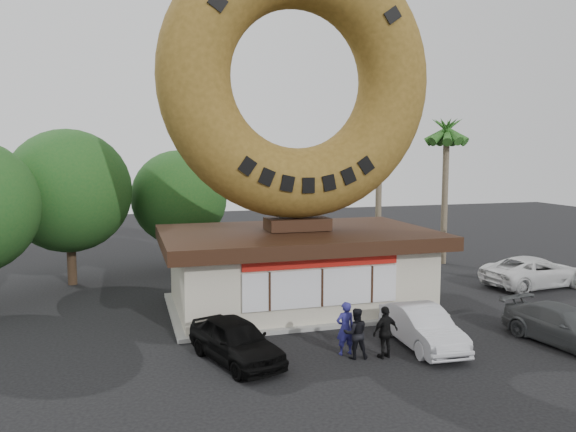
% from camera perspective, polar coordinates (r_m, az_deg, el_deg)
% --- Properties ---
extents(ground, '(90.00, 90.00, 0.00)m').
position_cam_1_polar(ground, '(18.74, 6.54, -13.94)').
color(ground, black).
rests_on(ground, ground).
extents(donut_shop, '(11.20, 7.20, 3.80)m').
position_cam_1_polar(donut_shop, '(23.67, 0.96, -5.09)').
color(donut_shop, '#B9B29E').
rests_on(donut_shop, ground).
extents(giant_donut, '(11.32, 2.88, 11.32)m').
position_cam_1_polar(giant_donut, '(23.38, 0.98, 13.71)').
color(giant_donut, olive).
rests_on(giant_donut, donut_shop).
extents(tree_west, '(6.00, 6.00, 7.65)m').
position_cam_1_polar(tree_west, '(29.33, -21.40, 2.38)').
color(tree_west, '#473321').
rests_on(tree_west, ground).
extents(tree_mid, '(5.20, 5.20, 6.63)m').
position_cam_1_polar(tree_mid, '(31.39, -10.98, 1.82)').
color(tree_mid, '#473321').
rests_on(tree_mid, ground).
extents(palm_near, '(2.60, 2.60, 9.75)m').
position_cam_1_polar(palm_near, '(33.46, 9.33, 9.67)').
color(palm_near, '#726651').
rests_on(palm_near, ground).
extents(palm_far, '(2.60, 2.60, 8.75)m').
position_cam_1_polar(palm_far, '(33.79, 15.83, 7.90)').
color(palm_far, '#726651').
rests_on(palm_far, ground).
extents(street_lamp, '(2.11, 0.20, 8.00)m').
position_cam_1_polar(street_lamp, '(32.61, -7.40, 2.87)').
color(street_lamp, '#59595E').
rests_on(street_lamp, ground).
extents(person_left, '(0.66, 0.46, 1.74)m').
position_cam_1_polar(person_left, '(18.57, 5.84, -11.27)').
color(person_left, navy).
rests_on(person_left, ground).
extents(person_center, '(0.89, 0.75, 1.63)m').
position_cam_1_polar(person_center, '(18.30, 6.90, -11.74)').
color(person_center, black).
rests_on(person_center, ground).
extents(person_right, '(1.06, 0.66, 1.68)m').
position_cam_1_polar(person_right, '(18.46, 9.87, -11.54)').
color(person_right, black).
rests_on(person_right, ground).
extents(car_black, '(2.84, 4.35, 1.38)m').
position_cam_1_polar(car_black, '(18.00, -5.32, -12.46)').
color(car_black, black).
rests_on(car_black, ground).
extents(car_silver, '(1.59, 4.17, 1.36)m').
position_cam_1_polar(car_silver, '(19.77, 13.48, -10.90)').
color(car_silver, '#BCBCC1').
rests_on(car_silver, ground).
extents(car_grey, '(2.60, 4.70, 1.29)m').
position_cam_1_polar(car_grey, '(21.58, 26.37, -10.01)').
color(car_grey, '#4D5051').
rests_on(car_grey, ground).
extents(car_white, '(5.55, 3.02, 1.48)m').
position_cam_1_polar(car_white, '(29.92, 23.77, -5.20)').
color(car_white, silver).
rests_on(car_white, ground).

